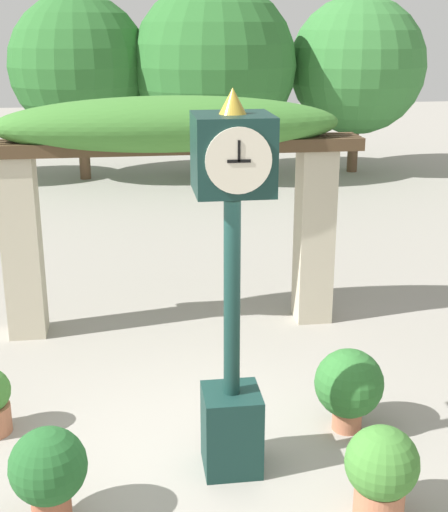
# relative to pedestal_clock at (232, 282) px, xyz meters

# --- Properties ---
(ground_plane) EXTENTS (60.00, 60.00, 0.00)m
(ground_plane) POSITION_rel_pedestal_clock_xyz_m (-0.30, 0.23, -1.79)
(ground_plane) COLOR gray
(pedestal_clock) EXTENTS (0.62, 0.67, 3.39)m
(pedestal_clock) POSITION_rel_pedestal_clock_xyz_m (0.00, 0.00, 0.00)
(pedestal_clock) COLOR #14332D
(pedestal_clock) RESTS_ON ground
(pergola) EXTENTS (4.83, 1.06, 3.02)m
(pergola) POSITION_rel_pedestal_clock_xyz_m (-0.30, 3.27, 0.53)
(pergola) COLOR #BCB299
(pergola) RESTS_ON ground
(potted_plant_near_left) EXTENTS (0.68, 0.68, 0.85)m
(potted_plant_near_left) POSITION_rel_pedestal_clock_xyz_m (1.23, 0.48, -1.31)
(potted_plant_near_left) COLOR #B26B4C
(potted_plant_near_left) RESTS_ON ground
(potted_plant_far_left) EXTENTS (0.60, 0.60, 0.81)m
(potted_plant_far_left) POSITION_rel_pedestal_clock_xyz_m (1.10, -0.84, -1.35)
(potted_plant_far_left) COLOR #B26B4C
(potted_plant_far_left) RESTS_ON ground
(potted_plant_far_right) EXTENTS (0.62, 0.62, 0.85)m
(potted_plant_far_right) POSITION_rel_pedestal_clock_xyz_m (-1.55, -0.57, -1.30)
(potted_plant_far_right) COLOR #9E563D
(potted_plant_far_right) RESTS_ON ground
(tree_line) EXTENTS (13.78, 4.18, 4.91)m
(tree_line) POSITION_rel_pedestal_clock_xyz_m (0.79, 12.93, 0.98)
(tree_line) COLOR brown
(tree_line) RESTS_ON ground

